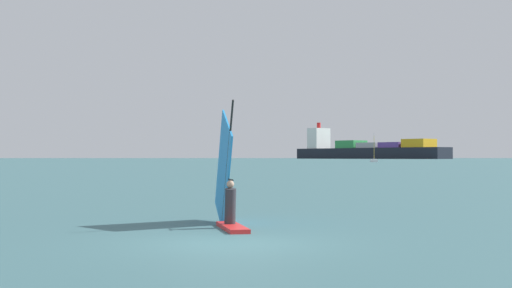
# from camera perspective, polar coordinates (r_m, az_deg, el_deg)

# --- Properties ---
(ground_plane) EXTENTS (4000.00, 4000.00, 0.00)m
(ground_plane) POSITION_cam_1_polar(r_m,az_deg,el_deg) (16.62, -2.17, -8.18)
(ground_plane) COLOR #386066
(windsurfer) EXTENTS (3.32, 3.47, 4.00)m
(windsurfer) POSITION_cam_1_polar(r_m,az_deg,el_deg) (20.66, -2.38, -3.96)
(windsurfer) COLOR red
(windsurfer) RESTS_ON ground_plane
(cargo_ship) EXTENTS (177.41, 77.61, 38.25)m
(cargo_ship) POSITION_cam_1_polar(r_m,az_deg,el_deg) (695.90, 9.00, -0.48)
(cargo_ship) COLOR black
(cargo_ship) RESTS_ON ground_plane
(small_sailboat) EXTENTS (6.12, 9.51, 11.46)m
(small_sailboat) POSITION_cam_1_polar(r_m,az_deg,el_deg) (276.41, 9.67, -1.27)
(small_sailboat) COLOR white
(small_sailboat) RESTS_ON ground_plane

